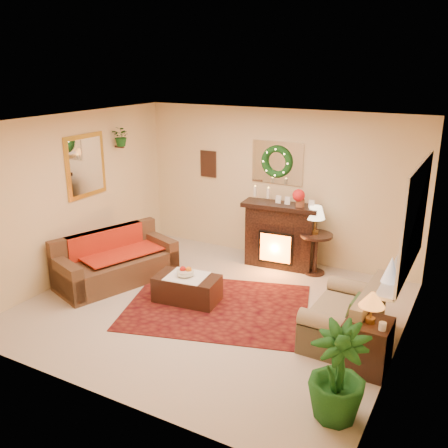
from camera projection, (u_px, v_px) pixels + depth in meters
The scene contains 31 objects.
floor at pixel (212, 308), 7.08m from camera, with size 5.00×5.00×0.00m, color beige.
ceiling at pixel (211, 122), 6.27m from camera, with size 5.00×5.00×0.00m, color white.
wall_back at pixel (277, 185), 8.56m from camera, with size 5.00×5.00×0.00m, color #EFD88C.
wall_front at pixel (95, 283), 4.80m from camera, with size 5.00×5.00×0.00m, color #EFD88C.
wall_left at pixel (74, 197), 7.82m from camera, with size 4.50×4.50×0.00m, color #EFD88C.
wall_right at pixel (406, 253), 5.54m from camera, with size 4.50×4.50×0.00m, color #EFD88C.
area_rug at pixel (217, 307), 7.09m from camera, with size 2.52×1.89×0.01m, color #521C10.
sofa at pixel (116, 257), 7.78m from camera, with size 0.81×1.85×0.79m, color brown.
red_throw at pixel (120, 251), 7.94m from camera, with size 0.80×1.30×0.02m, color red.
fireplace at pixel (280, 236), 8.35m from camera, with size 1.13×0.36×1.04m, color black.
poinsettia at pixel (299, 195), 7.93m from camera, with size 0.20×0.20×0.20m, color red.
mantel_candle_a at pixel (255, 191), 8.34m from camera, with size 0.06×0.06×0.17m, color white.
mantel_candle_b at pixel (268, 193), 8.21m from camera, with size 0.06×0.06×0.18m, color white.
mantel_mirror at pixel (277, 163), 8.41m from camera, with size 0.92×0.02×0.72m, color white.
wreath at pixel (276, 162), 8.37m from camera, with size 0.55×0.55×0.11m, color #194719.
wall_art at pixel (208, 164), 9.08m from camera, with size 0.32×0.03×0.48m, color #381E11.
gold_mirror at pixel (86, 166), 7.92m from camera, with size 0.03×0.84×1.00m, color gold.
hanging_plant at pixel (122, 146), 8.41m from camera, with size 0.33×0.28×0.36m, color #194719.
loveseat at pixel (344, 307), 6.20m from camera, with size 0.75×1.29×0.75m, color tan.
window_frame at pixel (415, 219), 5.93m from camera, with size 0.03×1.86×1.36m, color white.
window_glass at pixel (414, 218), 5.94m from camera, with size 0.02×1.70×1.22m, color black.
window_sill at pixel (400, 270), 6.19m from camera, with size 0.22×1.86×0.04m, color white.
mini_tree at pixel (391, 270), 5.76m from camera, with size 0.21×0.21×0.31m, color white.
sill_plant at pixel (411, 236), 6.73m from camera, with size 0.26×0.21×0.48m, color #154A1D.
side_table_round at pixel (315, 255), 8.13m from camera, with size 0.53×0.53×0.69m, color black.
lamp_cream at pixel (315, 222), 7.97m from camera, with size 0.31×0.31×0.47m, color #FCEAB4.
end_table_square at pixel (366, 348), 5.60m from camera, with size 0.49×0.49×0.60m, color black.
lamp_tiffany at pixel (371, 311), 5.43m from camera, with size 0.28×0.28×0.42m, color gold.
coffee_table at pixel (187, 288), 7.22m from camera, with size 0.92×0.51×0.39m, color black.
fruit_bowl at pixel (185, 272), 7.15m from camera, with size 0.25×0.25×0.06m, color silver.
floor_palm at pixel (337, 378), 4.77m from camera, with size 1.69×1.69×3.02m, color black.
Camera 1 is at (3.19, -5.50, 3.34)m, focal length 40.00 mm.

